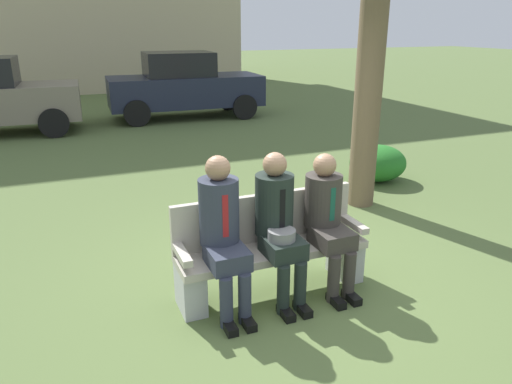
% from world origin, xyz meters
% --- Properties ---
extents(ground_plane, '(80.00, 80.00, 0.00)m').
position_xyz_m(ground_plane, '(0.00, 0.00, 0.00)').
color(ground_plane, '#546737').
extents(park_bench, '(1.75, 0.44, 0.90)m').
position_xyz_m(park_bench, '(-0.19, 0.07, 0.42)').
color(park_bench, '#B7AD9E').
rests_on(park_bench, ground).
extents(seated_man_left, '(0.34, 0.72, 1.35)m').
position_xyz_m(seated_man_left, '(-0.69, -0.04, 0.75)').
color(seated_man_left, '#2D3342').
rests_on(seated_man_left, ground).
extents(seated_man_middle, '(0.34, 0.72, 1.33)m').
position_xyz_m(seated_man_middle, '(-0.18, -0.05, 0.74)').
color(seated_man_middle, '#1E2823').
rests_on(seated_man_middle, ground).
extents(seated_man_right, '(0.34, 0.72, 1.27)m').
position_xyz_m(seated_man_right, '(0.31, -0.05, 0.71)').
color(seated_man_right, '#38332D').
rests_on(seated_man_right, ground).
extents(shrub_near_bench, '(0.91, 0.83, 0.57)m').
position_xyz_m(shrub_near_bench, '(2.72, 2.46, 0.28)').
color(shrub_near_bench, '#267225').
rests_on(shrub_near_bench, ground).
extents(parked_car_far, '(3.97, 1.86, 1.68)m').
position_xyz_m(parked_car_far, '(1.29, 8.92, 0.84)').
color(parked_car_far, '#1E2338').
rests_on(parked_car_far, ground).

